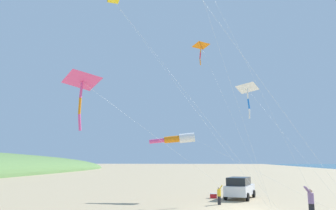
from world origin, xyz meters
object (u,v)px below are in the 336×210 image
Objects in this scene: cooler_box at (213,196)px; kite_delta_long_streamer_right at (83,81)px; person_child_green_jacket at (219,194)px; kite_windsock_yellow_midlevel at (179,139)px; person_child_grey_jacket at (311,200)px; parked_car at (240,188)px; kite_delta_green_low_center at (201,46)px; kite_delta_rainbow_low_near at (247,89)px.

kite_delta_long_streamer_right is at bearing 58.44° from cooler_box.
person_child_green_jacket is 0.11× the size of kite_windsock_yellow_midlevel.
person_child_grey_jacket reaches higher than cooler_box.
kite_delta_long_streamer_right is 12.25m from kite_windsock_yellow_midlevel.
person_child_green_jacket is 7.05m from person_child_grey_jacket.
kite_delta_long_streamer_right reaches higher than cooler_box.
person_child_green_jacket is at bearing -40.64° from person_child_grey_jacket.
parked_car is 2.62× the size of person_child_grey_jacket.
kite_windsock_yellow_midlevel is (2.26, -3.70, -7.22)m from kite_delta_green_low_center.
kite_delta_rainbow_low_near is (2.67, -7.36, 8.58)m from person_child_grey_jacket.
person_child_green_jacket is at bearing -154.88° from kite_delta_green_low_center.
kite_delta_long_streamer_right is at bearing 47.35° from kite_delta_green_low_center.
parked_car is 12.73m from kite_delta_green_low_center.
kite_delta_rainbow_low_near is at bearing -134.83° from kite_delta_long_streamer_right.
kite_windsock_yellow_midlevel is 7.47m from kite_delta_rainbow_low_near.
kite_delta_green_low_center is at bearing 25.12° from person_child_green_jacket.
kite_delta_green_low_center is (6.48, -4.06, 11.48)m from person_child_grey_jacket.
kite_delta_green_low_center is at bearing 40.86° from kite_delta_rainbow_low_near.
kite_delta_rainbow_low_near is (-0.84, 1.31, 8.59)m from parked_car.
parked_car is at bearing -57.24° from kite_delta_rainbow_low_near.
cooler_box is 4.32m from person_child_green_jacket.
kite_windsock_yellow_midlevel is (8.74, -7.76, 4.26)m from person_child_grey_jacket.
person_child_green_jacket reaches higher than cooler_box.
parked_car is at bearing -122.79° from kite_delta_green_low_center.
kite_delta_rainbow_low_near is at bearing -70.07° from person_child_grey_jacket.
person_child_grey_jacket is 0.18× the size of kite_delta_rainbow_low_near.
kite_delta_green_low_center is at bearing 121.42° from kite_windsock_yellow_midlevel.
cooler_box is at bearing -121.56° from kite_delta_long_streamer_right.
parked_car is 0.46× the size of kite_delta_rainbow_low_near.
kite_delta_green_low_center is (1.13, 0.53, 11.65)m from person_child_green_jacket.
person_child_green_jacket is 0.13× the size of kite_delta_long_streamer_right.
person_child_green_jacket is at bearing 96.13° from cooler_box.
kite_windsock_yellow_midlevel reaches higher than person_child_grey_jacket.
kite_delta_rainbow_low_near is (-6.07, 0.40, 4.32)m from kite_windsock_yellow_midlevel.
parked_car reaches higher than cooler_box.
kite_delta_rainbow_low_near reaches higher than person_child_green_jacket.
person_child_grey_jacket is (-3.51, 8.67, 0.01)m from parked_car.
parked_car is at bearing -67.95° from person_child_grey_jacket.
parked_car is at bearing -170.11° from kite_windsock_yellow_midlevel.
kite_delta_long_streamer_right reaches higher than kite_windsock_yellow_midlevel.
parked_car is 3.20× the size of person_child_green_jacket.
person_child_grey_jacket is at bearing 123.29° from cooler_box.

